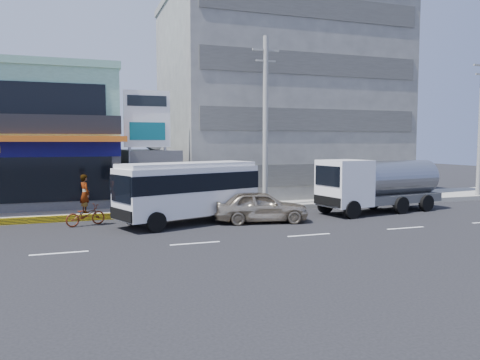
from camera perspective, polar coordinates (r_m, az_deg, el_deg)
name	(u,v)px	position (r m, az deg, el deg)	size (l,w,h in m)	color
ground	(195,243)	(18.63, -5.48, -7.71)	(120.00, 120.00, 0.00)	black
sidewalk	(237,204)	(28.98, -0.33, -2.96)	(70.00, 5.00, 0.30)	gray
shop_building	(13,142)	(31.84, -25.97, 4.20)	(12.40, 11.70, 8.00)	#434348
concrete_building	(276,102)	(35.81, 4.45, 9.45)	(16.00, 12.00, 14.00)	gray
gap_structure	(150,178)	(30.08, -10.95, 0.29)	(3.00, 6.00, 3.50)	#434348
satellite_dish	(152,149)	(29.01, -10.72, 3.75)	(1.50, 1.50, 0.15)	slate
billboard	(147,125)	(27.17, -11.24, 6.54)	(2.60, 0.18, 6.90)	gray
utility_pole_near	(265,122)	(27.14, 3.12, 7.10)	(1.60, 0.30, 10.00)	#999993
minibus	(189,187)	(23.04, -6.29, -0.87)	(7.47, 4.56, 2.98)	silver
sedan	(261,206)	(23.28, 2.54, -3.23)	(1.87, 4.65, 1.58)	#B9A98D
tanker_truck	(376,184)	(27.55, 16.30, -0.46)	(7.91, 3.47, 3.02)	white
motorcycle_rider	(85,209)	(23.49, -18.34, -3.35)	(2.02, 1.34, 2.45)	#591E0C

